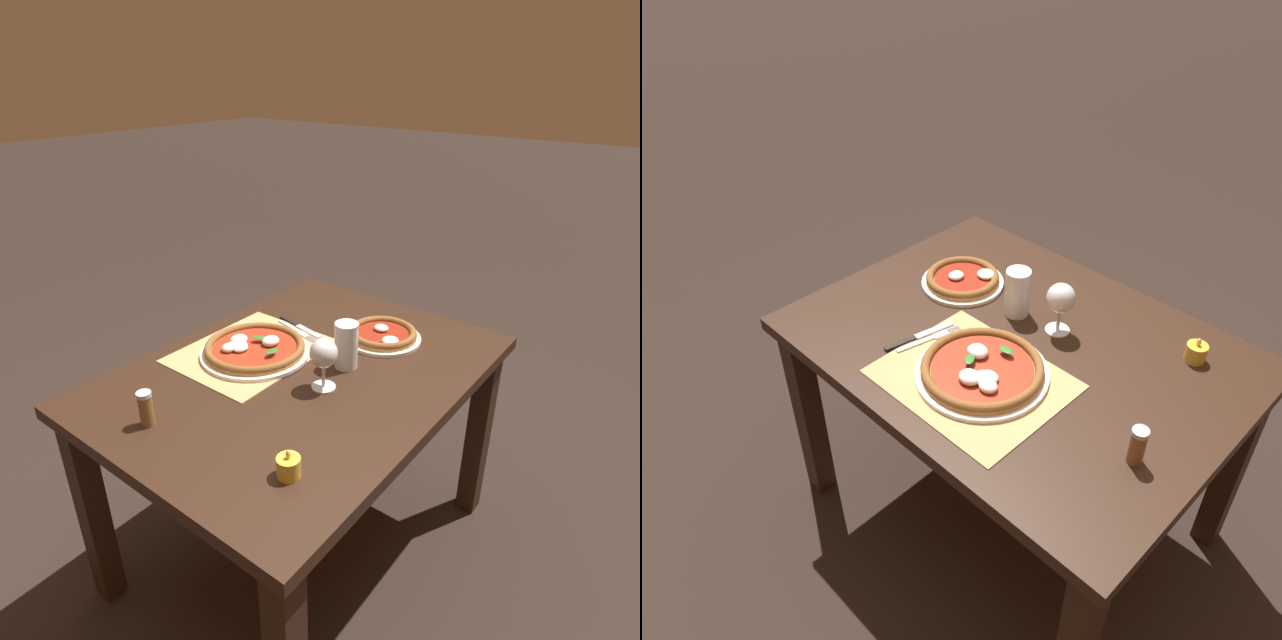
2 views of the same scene
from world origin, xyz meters
TOP-DOWN VIEW (x-y plane):
  - ground_plane at (0.00, 0.00)m, footprint 24.00×24.00m
  - dining_table at (0.00, 0.00)m, footprint 1.20×0.89m
  - paper_placemat at (0.02, -0.20)m, footprint 0.46×0.37m
  - pizza_near at (0.03, -0.17)m, footprint 0.35×0.35m
  - pizza_far at (-0.31, 0.09)m, footprint 0.26×0.26m
  - wine_glass at (0.05, 0.12)m, footprint 0.08×0.08m
  - pint_glass at (-0.09, 0.10)m, footprint 0.07×0.07m
  - fork at (-0.18, -0.17)m, footprint 0.06×0.20m
  - knife at (-0.21, -0.18)m, footprint 0.06×0.21m
  - votive_candle at (0.38, 0.27)m, footprint 0.06×0.06m
  - pepper_shaker at (0.46, -0.14)m, footprint 0.04×0.04m

SIDE VIEW (x-z plane):
  - ground_plane at x=0.00m, z-range 0.00..0.00m
  - dining_table at x=0.00m, z-range 0.26..1.00m
  - paper_placemat at x=0.02m, z-range 0.74..0.74m
  - fork at x=-0.18m, z-range 0.74..0.75m
  - knife at x=-0.21m, z-range 0.74..0.75m
  - pizza_far at x=-0.31m, z-range 0.74..0.78m
  - pizza_near at x=0.03m, z-range 0.74..0.79m
  - votive_candle at x=0.38m, z-range 0.73..0.80m
  - pepper_shaker at x=0.46m, z-range 0.74..0.84m
  - pint_glass at x=-0.09m, z-range 0.74..0.88m
  - wine_glass at x=0.05m, z-range 0.77..0.92m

